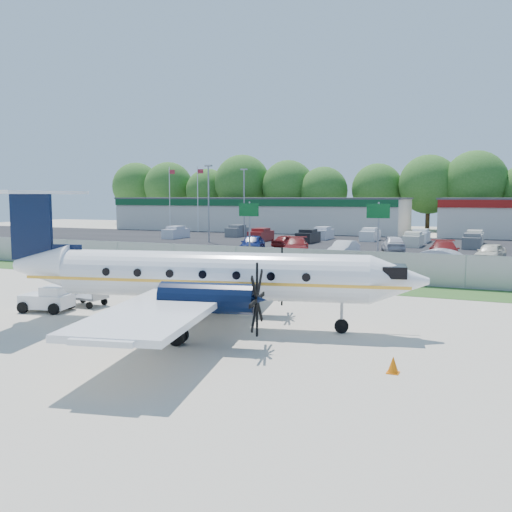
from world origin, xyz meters
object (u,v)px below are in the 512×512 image
at_px(aircraft, 203,275).
at_px(baggage_cart_near, 174,303).
at_px(pushback_tug, 49,299).
at_px(baggage_cart_far, 86,296).

xyz_separation_m(aircraft, baggage_cart_near, (-2.37, 1.48, -1.64)).
bearing_deg(aircraft, baggage_cart_near, 148.02).
xyz_separation_m(pushback_tug, baggage_cart_near, (5.97, 1.54, -0.03)).
bearing_deg(pushback_tug, baggage_cart_far, 66.98).
bearing_deg(baggage_cart_near, aircraft, -31.98).
xyz_separation_m(aircraft, pushback_tug, (-8.34, -0.06, -1.61)).
height_order(pushback_tug, baggage_cart_near, pushback_tug).
bearing_deg(baggage_cart_near, pushback_tug, -165.53).
relative_size(aircraft, baggage_cart_far, 9.24).
bearing_deg(baggage_cart_far, baggage_cart_near, -2.30).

